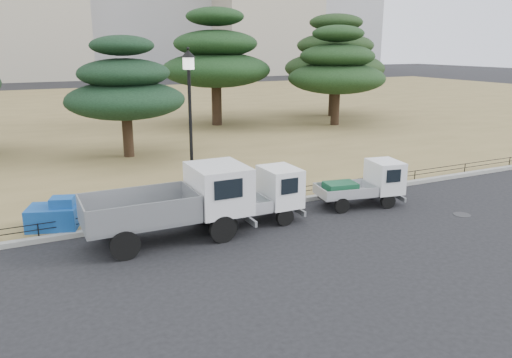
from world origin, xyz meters
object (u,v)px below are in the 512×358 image
truck_large (178,201)px  truck_kei_rear (366,184)px  street_lamp (190,105)px  tarp_pile (54,215)px  truck_kei_front (258,197)px

truck_large → truck_kei_rear: 7.22m
truck_kei_rear → truck_large: bearing=-169.3°
truck_kei_rear → street_lamp: 7.03m
truck_large → street_lamp: (1.09, 1.81, 2.64)m
truck_kei_rear → tarp_pile: truck_kei_rear is taller
truck_large → truck_kei_rear: size_ratio=1.51×
truck_kei_front → street_lamp: bearing=136.5°
truck_large → truck_kei_front: bearing=3.9°
street_lamp → tarp_pile: 5.57m
truck_large → truck_kei_rear: truck_large is taller
truck_large → tarp_pile: bearing=146.8°
truck_kei_front → street_lamp: 3.78m
truck_large → tarp_pile: 4.11m
truck_kei_front → tarp_pile: size_ratio=1.91×
truck_kei_rear → truck_kei_front: bearing=-171.1°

